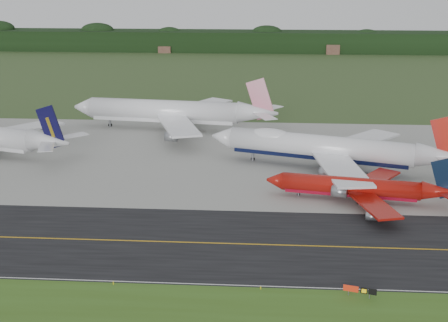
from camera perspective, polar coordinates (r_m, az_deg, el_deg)
ground at (r=117.36m, az=5.31°, el=-6.85°), size 600.00×600.00×0.00m
taxiway at (r=113.71m, az=5.36°, el=-7.66°), size 400.00×32.00×0.02m
apron at (r=165.27m, az=4.96°, el=0.34°), size 400.00×78.00×0.01m
taxiway_centreline at (r=113.70m, az=5.36°, el=-7.65°), size 400.00×0.40×0.00m
taxiway_edge_line at (r=99.83m, az=5.55°, el=-11.37°), size 400.00×0.25×0.00m
horizon_treeline at (r=383.36m, az=4.49°, el=10.75°), size 700.00×25.00×12.00m
jet_ba_747 at (r=155.52m, az=9.56°, el=1.17°), size 62.29×50.39×15.99m
jet_red_737 at (r=136.02m, az=12.42°, el=-2.40°), size 40.39×32.55×10.93m
jet_star_tail at (r=192.53m, az=-4.56°, el=4.50°), size 64.68×53.78×17.05m
taxiway_sign at (r=98.25m, az=12.30°, el=-11.46°), size 4.88×1.48×1.67m
edge_marker_left at (r=101.53m, az=-10.08°, el=-10.92°), size 0.16×0.16×0.50m
edge_marker_center at (r=98.79m, az=3.37°, el=-11.50°), size 0.16×0.16×0.50m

